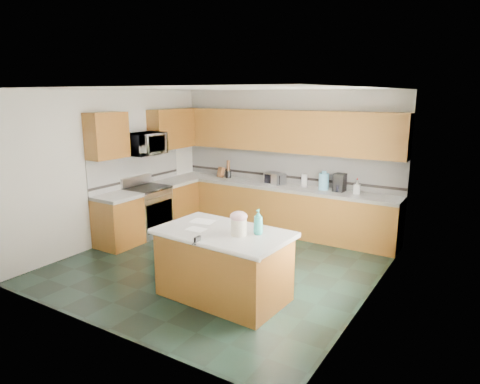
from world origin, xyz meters
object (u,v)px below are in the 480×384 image
Objects in this scene: coffee_maker at (340,182)px; island_base at (224,266)px; treat_jar at (239,227)px; knife_block at (221,172)px; island_top at (223,233)px; soap_bottle_island at (258,222)px; toaster_oven at (275,178)px.

island_base is at bearing -96.91° from coffee_maker.
knife_block is (-2.30, 2.99, 0.00)m from treat_jar.
soap_bottle_island is at bearing 18.17° from island_top.
soap_bottle_island is at bearing -36.89° from knife_block.
treat_jar is at bearing -6.12° from island_top.
treat_jar is (0.26, -0.04, 0.13)m from island_top.
island_top is 5.32× the size of soap_bottle_island.
island_top is (-0.00, -0.00, 0.46)m from island_base.
knife_block is at bearing 129.73° from treat_jar.
coffee_maker is (0.51, 2.98, 0.65)m from island_base.
knife_block is (-2.04, 2.95, 0.14)m from island_top.
knife_block reaches higher than toaster_oven.
soap_bottle_island is 0.86× the size of toaster_oven.
toaster_oven is (-0.78, 2.95, 0.14)m from island_top.
island_top reaches higher than island_base.
island_base is 0.80m from soap_bottle_island.
soap_bottle_island is (0.45, 0.12, 0.65)m from island_base.
treat_jar is (0.26, -0.04, 0.59)m from island_base.
coffee_maker is (1.29, 0.03, 0.05)m from toaster_oven.
island_base is at bearing 29.64° from island_top.
treat_jar is 0.64× the size of coffee_maker.
toaster_oven is at bearing -175.91° from coffee_maker.
island_base is 5.01× the size of soap_bottle_island.
island_top is at bearing -57.69° from toaster_oven.
treat_jar is 3.04m from coffee_maker.
island_base is 4.33× the size of toaster_oven.
island_top is 8.22× the size of treat_jar.
soap_bottle_island is at bearing -88.50° from coffee_maker.
soap_bottle_island is 0.99× the size of coffee_maker.
soap_bottle_island is (0.45, 0.12, 0.19)m from island_top.
island_top is 5.25× the size of coffee_maker.
knife_block reaches higher than island_base.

